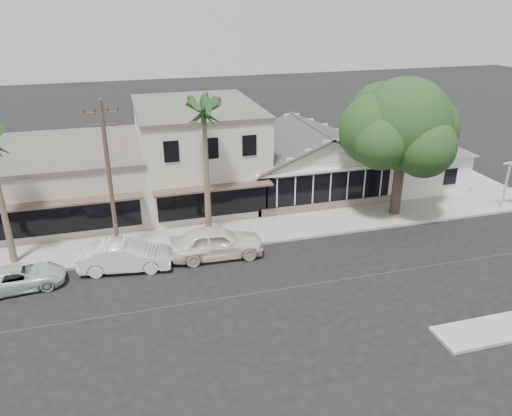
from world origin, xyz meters
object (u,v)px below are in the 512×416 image
object	(u,v)px
utility_pole	(110,180)
car_2	(20,277)
shade_tree	(401,126)
car_0	(216,242)
car_1	(125,256)

from	to	relation	value
utility_pole	car_2	distance (m)	6.59
car_2	shade_tree	world-z (taller)	shade_tree
car_0	shade_tree	bearing A→B (deg)	-75.18
utility_pole	car_1	world-z (taller)	utility_pole
car_0	car_1	bearing A→B (deg)	93.50
utility_pole	car_0	distance (m)	6.66
utility_pole	shade_tree	distance (m)	18.08
car_0	car_2	xyz separation A→B (m)	(-10.19, -0.54, -0.29)
shade_tree	utility_pole	bearing A→B (deg)	-174.33
car_1	car_2	world-z (taller)	car_1
car_0	car_2	distance (m)	10.21
utility_pole	car_2	size ratio (longest dim) A/B	2.07
car_1	shade_tree	world-z (taller)	shade_tree
car_1	car_0	bearing A→B (deg)	-81.19
shade_tree	car_2	bearing A→B (deg)	-171.86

